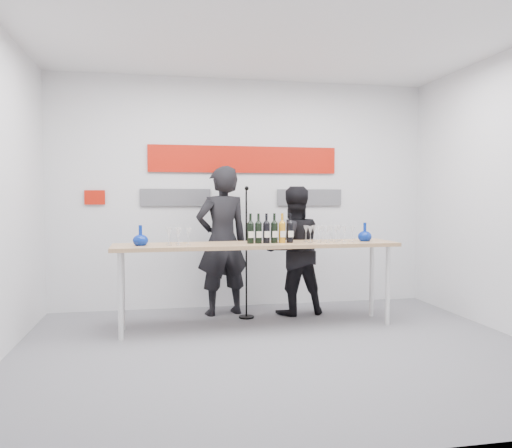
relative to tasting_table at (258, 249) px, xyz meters
name	(u,v)px	position (x,y,z in m)	size (l,w,h in m)	color
ground	(279,350)	(0.04, -0.85, -0.87)	(5.00, 5.00, 0.00)	slate
back_wall	(244,194)	(0.04, 1.15, 0.63)	(5.00, 0.04, 3.00)	silver
signage	(240,170)	(-0.02, 1.12, 0.93)	(3.38, 0.02, 0.79)	#BA1507
tasting_table	(258,249)	(0.00, 0.00, 0.00)	(3.16, 0.70, 0.94)	tan
wine_bottles	(270,228)	(0.14, -0.03, 0.24)	(0.53, 0.09, 0.33)	black
decanter_left	(140,235)	(-1.26, -0.05, 0.18)	(0.16, 0.16, 0.21)	navy
decanter_right	(365,232)	(1.27, 0.01, 0.18)	(0.16, 0.16, 0.21)	navy
glasses_left	(176,236)	(-0.89, -0.04, 0.16)	(0.27, 0.23, 0.18)	silver
glasses_right	(327,234)	(0.81, 0.01, 0.16)	(0.57, 0.23, 0.18)	silver
presenter_left	(222,241)	(-0.31, 0.69, 0.04)	(0.67, 0.44, 1.83)	black
presenter_right	(293,250)	(0.56, 0.55, -0.08)	(0.77, 0.60, 1.59)	black
mic_stand	(246,278)	(-0.05, 0.45, -0.39)	(0.18, 0.18, 1.58)	black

